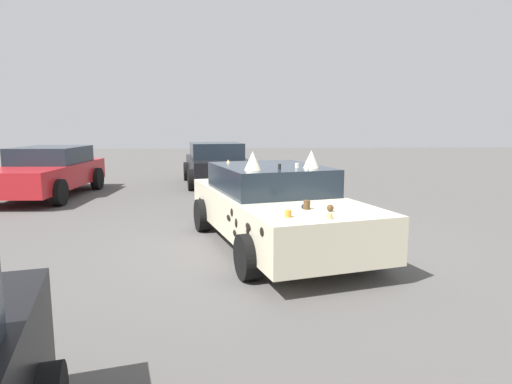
{
  "coord_description": "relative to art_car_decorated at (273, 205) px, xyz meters",
  "views": [
    {
      "loc": [
        -7.07,
        0.81,
        1.99
      ],
      "look_at": [
        0.0,
        0.3,
        0.9
      ],
      "focal_mm": 31.11,
      "sensor_mm": 36.0,
      "label": 1
    }
  ],
  "objects": [
    {
      "name": "parked_sedan_behind_right",
      "position": [
        5.45,
        5.68,
        0.03
      ],
      "size": [
        4.6,
        2.22,
        1.36
      ],
      "rotation": [
        0.0,
        0.0,
        3.09
      ],
      "color": "red",
      "rests_on": "ground"
    },
    {
      "name": "parked_sedan_far_right",
      "position": [
        7.66,
        1.05,
        0.02
      ],
      "size": [
        4.25,
        2.47,
        1.37
      ],
      "rotation": [
        0.0,
        0.0,
        3.28
      ],
      "color": "black",
      "rests_on": "ground"
    },
    {
      "name": "ground_plane",
      "position": [
        -0.04,
        -0.01,
        -0.67
      ],
      "size": [
        60.0,
        60.0,
        0.0
      ],
      "primitive_type": "plane",
      "color": "#514F4C"
    },
    {
      "name": "art_car_decorated",
      "position": [
        0.0,
        0.0,
        0.0
      ],
      "size": [
        4.81,
        2.85,
        1.58
      ],
      "rotation": [
        0.0,
        0.0,
        3.4
      ],
      "color": "beige",
      "rests_on": "ground"
    }
  ]
}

